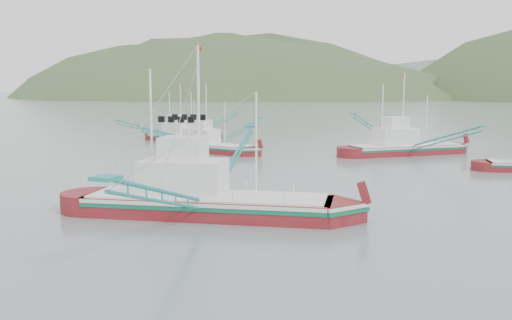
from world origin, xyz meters
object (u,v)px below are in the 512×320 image
at_px(main_boat, 205,184).
at_px(bg_boat_extra, 182,130).
at_px(bg_boat_left, 208,139).
at_px(bg_boat_far, 405,136).

distance_m(main_boat, bg_boat_extra, 52.16).
distance_m(bg_boat_left, bg_boat_far, 26.09).
height_order(main_boat, bg_boat_extra, main_boat).
bearing_deg(main_boat, bg_boat_far, 67.81).
bearing_deg(bg_boat_far, bg_boat_left, 154.43).
height_order(bg_boat_far, bg_boat_extra, bg_boat_far).
bearing_deg(bg_boat_far, main_boat, -142.42).
xyz_separation_m(main_boat, bg_boat_left, (-17.62, 33.95, -0.50)).
xyz_separation_m(main_boat, bg_boat_extra, (-27.68, 44.21, -0.33)).
bearing_deg(bg_boat_left, main_boat, -50.25).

